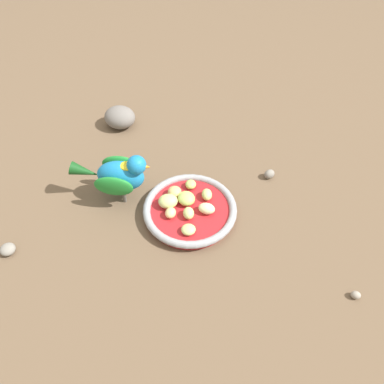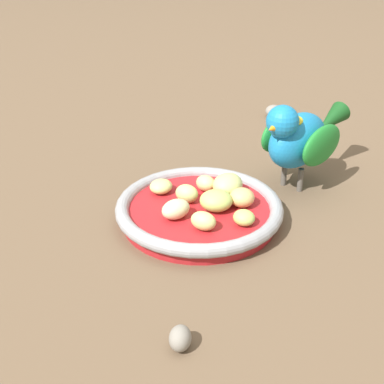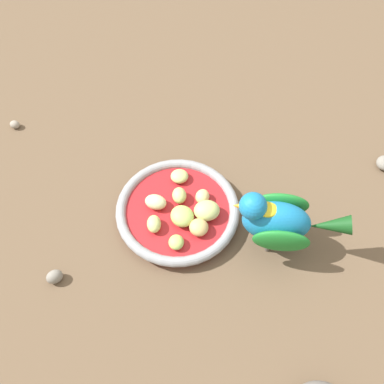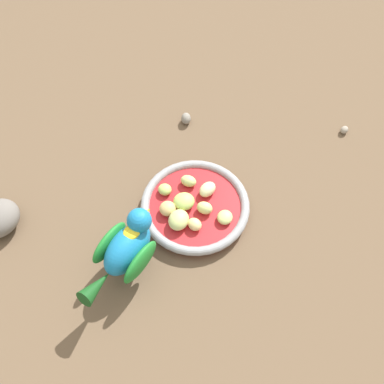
{
  "view_description": "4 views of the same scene",
  "coord_description": "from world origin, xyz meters",
  "views": [
    {
      "loc": [
        -0.35,
        -0.4,
        0.66
      ],
      "look_at": [
        0.0,
        0.0,
        0.06
      ],
      "focal_mm": 37.7,
      "sensor_mm": 36.0,
      "label": 1
    },
    {
      "loc": [
        0.56,
        -0.06,
        0.35
      ],
      "look_at": [
        -0.0,
        -0.01,
        0.04
      ],
      "focal_mm": 53.15,
      "sensor_mm": 36.0,
      "label": 2
    },
    {
      "loc": [
        0.23,
        0.3,
        0.66
      ],
      "look_at": [
        -0.03,
        0.0,
        0.05
      ],
      "focal_mm": 44.91,
      "sensor_mm": 36.0,
      "label": 3
    },
    {
      "loc": [
        -0.42,
        0.11,
        0.75
      ],
      "look_at": [
        0.01,
        0.0,
        0.04
      ],
      "focal_mm": 44.54,
      "sensor_mm": 36.0,
      "label": 4
    }
  ],
  "objects": [
    {
      "name": "apple_piece_4",
      "position": [
        0.04,
        -0.0,
        0.03
      ],
      "size": [
        0.03,
        0.04,
        0.02
      ],
      "primitive_type": "ellipsoid",
      "rotation": [
        0.0,
        0.0,
        0.93
      ],
      "color": "#C6D17A",
      "rests_on": "feeding_bowl"
    },
    {
      "name": "pebble_0",
      "position": [
        0.2,
        -0.04,
        0.01
      ],
      "size": [
        0.03,
        0.02,
        0.02
      ],
      "primitive_type": "ellipsoid",
      "rotation": [
        0.0,
        0.0,
        2.93
      ],
      "color": "gray",
      "rests_on": "ground_plane"
    },
    {
      "name": "apple_piece_5",
      "position": [
        0.03,
        0.05,
        0.03
      ],
      "size": [
        0.03,
        0.03,
        0.02
      ],
      "primitive_type": "ellipsoid",
      "rotation": [
        0.0,
        0.0,
        3.94
      ],
      "color": "#B2CC66",
      "rests_on": "feeding_bowl"
    },
    {
      "name": "apple_piece_6",
      "position": [
        -0.01,
        0.05,
        0.03
      ],
      "size": [
        0.03,
        0.03,
        0.02
      ],
      "primitive_type": "ellipsoid",
      "rotation": [
        0.0,
        0.0,
        0.17
      ],
      "color": "tan",
      "rests_on": "feeding_bowl"
    },
    {
      "name": "apple_piece_8",
      "position": [
        -0.02,
        -0.01,
        0.03
      ],
      "size": [
        0.03,
        0.04,
        0.02
      ],
      "primitive_type": "ellipsoid",
      "rotation": [
        0.0,
        0.0,
        4.08
      ],
      "color": "#C6D17A",
      "rests_on": "feeding_bowl"
    },
    {
      "name": "apple_piece_2",
      "position": [
        -0.05,
        0.01,
        0.03
      ],
      "size": [
        0.03,
        0.03,
        0.02
      ],
      "primitive_type": "ellipsoid",
      "rotation": [
        0.0,
        0.0,
        3.71
      ],
      "color": "#E5C67F",
      "rests_on": "feeding_bowl"
    },
    {
      "name": "ground_plane",
      "position": [
        0.0,
        0.0,
        0.0
      ],
      "size": [
        4.0,
        4.0,
        0.0
      ],
      "primitive_type": "plane",
      "color": "brown"
    },
    {
      "name": "apple_piece_7",
      "position": [
        -0.03,
        0.04,
        0.03
      ],
      "size": [
        0.05,
        0.05,
        0.03
      ],
      "primitive_type": "ellipsoid",
      "rotation": [
        0.0,
        0.0,
        2.52
      ],
      "color": "#C6D17A",
      "rests_on": "feeding_bowl"
    },
    {
      "name": "parrot",
      "position": [
        -0.08,
        0.13,
        0.07
      ],
      "size": [
        0.14,
        0.14,
        0.12
      ],
      "rotation": [
        0.0,
        0.0,
        -0.83
      ],
      "color": "#59544C",
      "rests_on": "ground_plane"
    },
    {
      "name": "pebble_2",
      "position": [
        0.09,
        -0.33,
        0.01
      ],
      "size": [
        0.02,
        0.02,
        0.01
      ],
      "primitive_type": "ellipsoid",
      "rotation": [
        0.0,
        0.0,
        2.17
      ],
      "color": "gray",
      "rests_on": "ground_plane"
    },
    {
      "name": "apple_piece_3",
      "position": [
        0.01,
        -0.03,
        0.03
      ],
      "size": [
        0.04,
        0.04,
        0.02
      ],
      "primitive_type": "ellipsoid",
      "rotation": [
        0.0,
        0.0,
        2.14
      ],
      "color": "beige",
      "rests_on": "feeding_bowl"
    },
    {
      "name": "apple_piece_0",
      "position": [
        -0.05,
        -0.04,
        0.03
      ],
      "size": [
        0.04,
        0.04,
        0.02
      ],
      "primitive_type": "ellipsoid",
      "rotation": [
        0.0,
        0.0,
        2.48
      ],
      "color": "#C6D17A",
      "rests_on": "feeding_bowl"
    },
    {
      "name": "apple_piece_1",
      "position": [
        -0.0,
        0.02,
        0.03
      ],
      "size": [
        0.04,
        0.04,
        0.02
      ],
      "primitive_type": "ellipsoid",
      "rotation": [
        0.0,
        0.0,
        4.59
      ],
      "color": "#B2CC66",
      "rests_on": "feeding_bowl"
    },
    {
      "name": "feeding_bowl",
      "position": [
        -0.01,
        0.0,
        0.01
      ],
      "size": [
        0.19,
        0.19,
        0.03
      ],
      "color": "#AD1E23",
      "rests_on": "ground_plane"
    }
  ]
}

